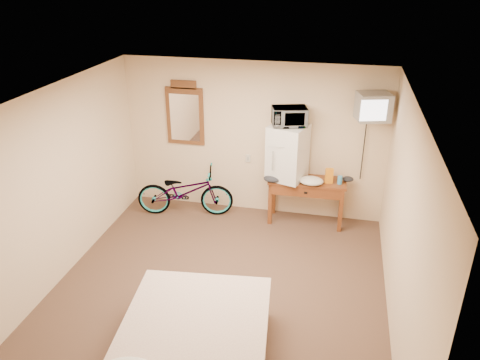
{
  "coord_description": "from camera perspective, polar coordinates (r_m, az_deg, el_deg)",
  "views": [
    {
      "loc": [
        1.33,
        -4.63,
        3.83
      ],
      "look_at": [
        0.12,
        0.77,
        1.24
      ],
      "focal_mm": 35.0,
      "sensor_mm": 36.0,
      "label": 1
    }
  ],
  "objects": [
    {
      "name": "crt_television",
      "position": [
        6.92,
        15.94,
        8.59
      ],
      "size": [
        0.53,
        0.62,
        0.39
      ],
      "color": "black",
      "rests_on": "room"
    },
    {
      "name": "bed",
      "position": [
        4.96,
        -6.11,
        -20.58
      ],
      "size": [
        1.68,
        2.1,
        0.9
      ],
      "color": "brown",
      "rests_on": "floor"
    },
    {
      "name": "wall_mirror",
      "position": [
        7.65,
        -6.73,
        8.0
      ],
      "size": [
        0.62,
        0.04,
        1.05
      ],
      "color": "brown",
      "rests_on": "room"
    },
    {
      "name": "snack_bag",
      "position": [
        7.26,
        10.81,
        0.5
      ],
      "size": [
        0.13,
        0.09,
        0.24
      ],
      "primitive_type": "cube",
      "rotation": [
        0.0,
        0.0,
        0.17
      ],
      "color": "orange",
      "rests_on": "desk"
    },
    {
      "name": "desk",
      "position": [
        7.38,
        8.14,
        -1.02
      ],
      "size": [
        1.21,
        0.49,
        0.75
      ],
      "color": "brown",
      "rests_on": "floor"
    },
    {
      "name": "room",
      "position": [
        5.46,
        -3.02,
        -3.15
      ],
      "size": [
        4.6,
        4.64,
        2.5
      ],
      "color": "#4C3726",
      "rests_on": "ground"
    },
    {
      "name": "cloth_dark_a",
      "position": [
        7.21,
        3.96,
        0.16
      ],
      "size": [
        0.27,
        0.2,
        0.1
      ],
      "primitive_type": "ellipsoid",
      "color": "black",
      "rests_on": "desk"
    },
    {
      "name": "mini_fridge",
      "position": [
        7.21,
        5.83,
        3.36
      ],
      "size": [
        0.65,
        0.64,
        0.86
      ],
      "color": "silver",
      "rests_on": "desk"
    },
    {
      "name": "blue_cup",
      "position": [
        7.28,
        12.08,
        -0.0
      ],
      "size": [
        0.07,
        0.07,
        0.13
      ],
      "primitive_type": "cylinder",
      "color": "#3C94CE",
      "rests_on": "desk"
    },
    {
      "name": "cloth_dark_b",
      "position": [
        7.4,
        13.03,
        0.12
      ],
      "size": [
        0.17,
        0.14,
        0.08
      ],
      "primitive_type": "ellipsoid",
      "color": "black",
      "rests_on": "desk"
    },
    {
      "name": "microwave",
      "position": [
        7.02,
        6.03,
        7.7
      ],
      "size": [
        0.58,
        0.47,
        0.28
      ],
      "primitive_type": "imported",
      "rotation": [
        0.0,
        0.0,
        0.28
      ],
      "color": "silver",
      "rests_on": "mini_fridge"
    },
    {
      "name": "cloth_cream",
      "position": [
        7.19,
        8.69,
        -0.1
      ],
      "size": [
        0.37,
        0.28,
        0.11
      ],
      "primitive_type": "ellipsoid",
      "color": "silver",
      "rests_on": "desk"
    },
    {
      "name": "bicycle",
      "position": [
        7.72,
        -6.71,
        -1.39
      ],
      "size": [
        1.65,
        0.84,
        0.83
      ],
      "primitive_type": "imported",
      "rotation": [
        0.0,
        0.0,
        1.76
      ],
      "color": "black",
      "rests_on": "floor"
    }
  ]
}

